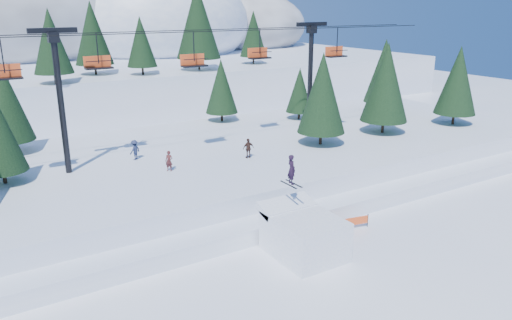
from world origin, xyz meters
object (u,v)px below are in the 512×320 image
jump_kicker (303,233)px  banner_far (365,202)px  banner_near (349,222)px  chairlift (188,70)px

jump_kicker → banner_far: jump_kicker is taller
banner_near → jump_kicker: bearing=-166.8°
chairlift → banner_far: 17.08m
banner_near → banner_far: size_ratio=1.01×
chairlift → banner_near: bearing=-71.5°
jump_kicker → banner_near: jump_kicker is taller
chairlift → jump_kicker: bearing=-89.4°
chairlift → banner_far: (8.19, -12.14, -8.78)m
chairlift → banner_near: chairlift is taller
jump_kicker → chairlift: (-0.16, 15.38, 7.99)m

